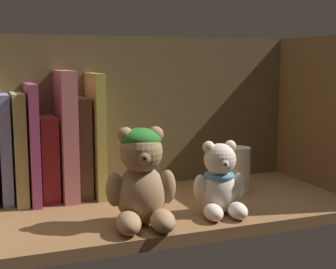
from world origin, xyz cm
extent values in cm
cube|color=brown|center=(0.00, 0.00, 1.00)|extent=(74.10, 30.54, 2.00)
cube|color=brown|center=(0.00, 15.87, 16.29)|extent=(76.50, 1.20, 32.57)
cube|color=brown|center=(37.85, 0.00, 16.29)|extent=(1.60, 32.94, 32.57)
cube|color=#6A6DAE|center=(-23.18, 12.38, 11.92)|extent=(1.91, 9.82, 19.84)
cube|color=#9D9259|center=(-20.79, 12.38, 12.02)|extent=(2.07, 13.38, 20.04)
cube|color=#803258|center=(-18.52, 12.38, 12.84)|extent=(1.67, 14.79, 21.68)
cube|color=maroon|center=(-15.71, 12.38, 9.79)|extent=(3.16, 10.57, 15.59)
cube|color=#AB5F5F|center=(-12.34, 12.38, 13.97)|extent=(2.80, 14.00, 23.94)
cube|color=brown|center=(-9.32, 12.38, 11.45)|extent=(2.44, 10.41, 18.89)
cube|color=#A69641|center=(-6.81, 12.38, 13.70)|extent=(1.79, 14.15, 23.40)
ellipsoid|color=#93704C|center=(-3.98, -8.26, 6.72)|extent=(8.03, 7.37, 9.45)
sphere|color=#93704C|center=(-4.06, -8.73, 13.68)|extent=(6.72, 6.72, 6.72)
sphere|color=#93704C|center=(-6.30, -7.87, 16.30)|extent=(2.52, 2.52, 2.52)
sphere|color=#93704C|center=(-1.66, -8.66, 16.30)|extent=(2.52, 2.52, 2.52)
sphere|color=#9B754E|center=(-4.46, -11.08, 13.27)|extent=(2.52, 2.52, 2.52)
sphere|color=black|center=(-4.61, -11.95, 13.34)|extent=(0.88, 0.88, 0.88)
ellipsoid|color=#93704C|center=(-7.30, -12.25, 3.68)|extent=(4.78, 6.85, 3.36)
ellipsoid|color=#93704C|center=(-2.17, -13.12, 3.68)|extent=(4.78, 6.85, 3.36)
ellipsoid|color=#93704C|center=(-8.25, -8.01, 7.91)|extent=(3.15, 3.15, 5.46)
ellipsoid|color=#93704C|center=(0.13, -9.44, 7.91)|extent=(3.15, 3.15, 5.46)
ellipsoid|color=#246823|center=(-3.98, -8.26, 15.52)|extent=(6.38, 6.38, 3.70)
ellipsoid|color=beige|center=(9.95, -7.95, 5.80)|extent=(6.45, 5.92, 7.59)
sphere|color=beige|center=(9.89, -8.32, 11.38)|extent=(5.40, 5.40, 5.40)
sphere|color=beige|center=(8.08, -7.66, 13.49)|extent=(2.02, 2.02, 2.02)
sphere|color=beige|center=(11.81, -8.24, 13.49)|extent=(2.02, 2.02, 2.02)
sphere|color=beige|center=(9.60, -10.22, 11.06)|extent=(2.02, 2.02, 2.02)
sphere|color=black|center=(9.49, -10.92, 11.11)|extent=(0.71, 0.71, 0.71)
ellipsoid|color=beige|center=(7.33, -11.20, 3.35)|extent=(3.77, 5.46, 2.70)
ellipsoid|color=beige|center=(11.46, -11.83, 3.35)|extent=(3.77, 5.46, 2.70)
ellipsoid|color=beige|center=(6.51, -7.80, 6.75)|extent=(2.50, 2.50, 4.39)
ellipsoid|color=beige|center=(13.27, -8.84, 6.75)|extent=(2.50, 2.50, 4.39)
torus|color=teal|center=(9.95, -7.95, 8.53)|extent=(5.18, 5.18, 0.97)
cylinder|color=silver|center=(20.10, 3.51, 6.40)|extent=(4.78, 4.78, 8.80)
camera|label=1|loc=(-27.38, -79.87, 27.64)|focal=52.40mm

